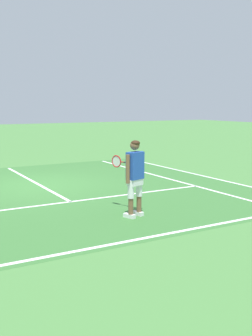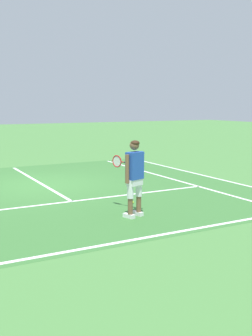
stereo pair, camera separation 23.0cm
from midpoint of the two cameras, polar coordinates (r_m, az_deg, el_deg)
ground_plane at (r=12.99m, az=-11.12°, el=-2.29°), size 80.00×80.00×0.00m
court_inner_surface at (r=12.01m, az=-9.63°, el=-3.15°), size 10.98×10.19×0.00m
line_baseline at (r=7.68m, az=2.40°, el=-9.92°), size 10.98×0.10×0.01m
line_service at (r=10.62m, az=-7.00°, el=-4.66°), size 8.23×0.10×0.01m
line_centre_service at (r=13.59m, az=-11.93°, el=-1.80°), size 0.10×6.40×0.01m
line_singles_right at (r=13.85m, az=6.71°, el=-1.47°), size 0.10×9.79×0.01m
line_doubles_right at (r=14.67m, az=11.12°, el=-0.99°), size 0.10×9.79×0.01m
tennis_player at (r=8.95m, az=1.85°, el=-0.71°), size 0.58×1.22×1.71m
tennis_ball_near_feet at (r=10.32m, az=1.54°, el=-4.83°), size 0.07×0.07×0.07m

